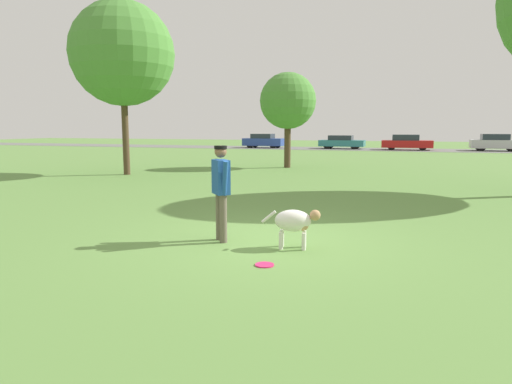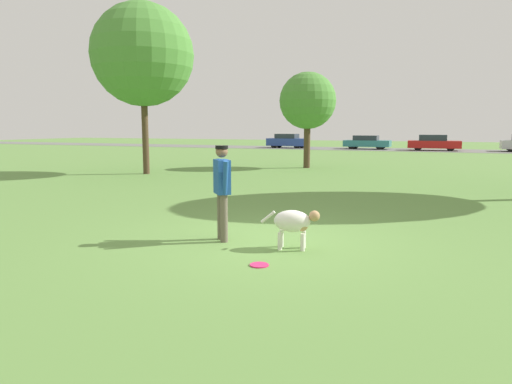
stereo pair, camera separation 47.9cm
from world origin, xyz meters
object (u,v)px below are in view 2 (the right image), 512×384
dog (294,222)px  tree_near_left (143,55)px  parked_car_blue (288,141)px  tree_mid_center (308,101)px  person (222,185)px  frisbee (259,265)px  parked_car_red (434,143)px  parked_car_teal (367,142)px

dog → tree_near_left: 13.95m
dog → parked_car_blue: (-11.51, 34.61, 0.22)m
tree_mid_center → parked_car_blue: bearing=110.7°
dog → person: bearing=166.3°
dog → parked_car_blue: parked_car_blue is taller
tree_near_left → tree_mid_center: size_ratio=1.53×
tree_near_left → person: bearing=-48.3°
frisbee → parked_car_red: parked_car_red is taller
tree_near_left → tree_mid_center: 7.90m
tree_near_left → parked_car_teal: size_ratio=1.72×
dog → parked_car_blue: 36.47m
parked_car_teal → parked_car_red: 5.68m
dog → parked_car_teal: size_ratio=0.24×
parked_car_blue → parked_car_red: bearing=1.5°
tree_mid_center → parked_car_red: bearing=74.8°
dog → parked_car_teal: (-4.17, 35.11, 0.18)m
tree_near_left → parked_car_blue: size_ratio=1.80×
tree_near_left → frisbee: bearing=-47.9°
tree_mid_center → parked_car_red: 20.87m
person → tree_near_left: bearing=-178.9°
parked_car_blue → parked_car_teal: parked_car_blue is taller
parked_car_blue → tree_mid_center: bearing=-67.6°
parked_car_teal → parked_car_blue: bearing=-175.0°
person → parked_car_blue: 36.02m
person → tree_near_left: size_ratio=0.24×
parked_car_blue → frisbee: bearing=-70.7°
person → dog: size_ratio=1.71×
dog → tree_mid_center: tree_mid_center is taller
person → tree_mid_center: (-2.61, 14.53, 2.23)m
dog → parked_car_blue: bearing=97.3°
dog → tree_near_left: bearing=124.7°
frisbee → parked_car_red: bearing=87.3°
frisbee → tree_mid_center: size_ratio=0.06×
parked_car_red → tree_mid_center: bearing=-106.0°
dog → tree_mid_center: bearing=94.0°
person → parked_car_teal: (-2.84, 35.05, -0.36)m
tree_mid_center → parked_car_blue: (-7.57, 20.02, -2.54)m
frisbee → parked_car_red: 35.68m
parked_car_teal → parked_car_red: parked_car_red is taller
tree_mid_center → person: bearing=-79.8°
parked_car_blue → parked_car_red: 13.00m
person → dog: person is taller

